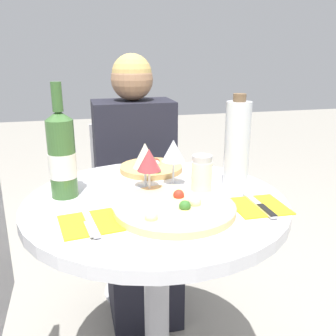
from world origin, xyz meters
TOP-DOWN VIEW (x-y plane):
  - dining_table at (0.00, 0.00)m, footprint 0.79×0.79m
  - chair_behind_diner at (0.03, 0.69)m, footprint 0.38×0.38m
  - seated_diner at (0.03, 0.55)m, footprint 0.36×0.45m
  - pizza_large at (0.03, -0.11)m, footprint 0.34×0.34m
  - pizza_small_far at (0.04, 0.27)m, footprint 0.23×0.23m
  - wine_bottle at (-0.27, 0.09)m, footprint 0.08×0.08m
  - tall_carafe at (0.28, 0.04)m, footprint 0.08×0.08m
  - sugar_shaker at (0.14, -0.01)m, footprint 0.06×0.06m
  - wine_glass_front_left at (-0.01, 0.04)m, footprint 0.07×0.07m
  - wine_glass_back_left at (-0.01, 0.10)m, footprint 0.08×0.08m
  - wine_glass_back_right at (0.08, 0.10)m, footprint 0.08×0.08m
  - place_setting_left at (-0.20, -0.14)m, footprint 0.17×0.19m
  - place_setting_right at (0.27, -0.14)m, footprint 0.15×0.19m

SIDE VIEW (x-z plane):
  - chair_behind_diner at x=0.03m, z-range 0.00..0.85m
  - seated_diner at x=0.03m, z-range -0.06..1.13m
  - dining_table at x=0.00m, z-range 0.21..0.98m
  - place_setting_left at x=-0.20m, z-range 0.76..0.78m
  - place_setting_right at x=0.27m, z-range 0.76..0.78m
  - pizza_large at x=0.03m, z-range 0.76..0.80m
  - pizza_small_far at x=0.04m, z-range 0.76..0.80m
  - sugar_shaker at x=0.14m, z-range 0.77..0.90m
  - wine_glass_back_left at x=-0.01m, z-range 0.80..0.95m
  - wine_glass_front_left at x=-0.01m, z-range 0.80..0.95m
  - wine_glass_back_right at x=0.08m, z-range 0.80..0.96m
  - wine_bottle at x=-0.27m, z-range 0.73..1.07m
  - tall_carafe at x=0.28m, z-range 0.76..1.06m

